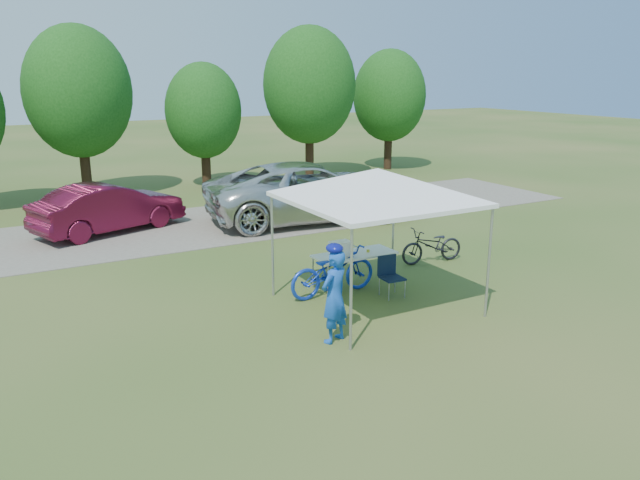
{
  "coord_description": "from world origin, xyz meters",
  "views": [
    {
      "loc": [
        -6.6,
        -9.55,
        4.49
      ],
      "look_at": [
        -0.11,
        2.0,
        0.88
      ],
      "focal_mm": 35.0,
      "sensor_mm": 36.0,
      "label": 1
    }
  ],
  "objects_px": {
    "folding_table": "(355,255)",
    "minivan": "(310,191)",
    "folding_chair": "(390,273)",
    "bike_dark": "(432,245)",
    "cyclist": "(334,296)",
    "bike_blue": "(333,270)",
    "cooler": "(341,249)",
    "sedan": "(109,208)"
  },
  "relations": [
    {
      "from": "cyclist",
      "to": "bike_blue",
      "type": "height_order",
      "value": "cyclist"
    },
    {
      "from": "folding_chair",
      "to": "cyclist",
      "type": "height_order",
      "value": "cyclist"
    },
    {
      "from": "bike_dark",
      "to": "sedan",
      "type": "distance_m",
      "value": 9.22
    },
    {
      "from": "bike_dark",
      "to": "cyclist",
      "type": "bearing_deg",
      "value": -51.71
    },
    {
      "from": "folding_table",
      "to": "bike_dark",
      "type": "xyz_separation_m",
      "value": [
        2.55,
        0.53,
        -0.26
      ]
    },
    {
      "from": "folding_chair",
      "to": "minivan",
      "type": "relative_size",
      "value": 0.13
    },
    {
      "from": "folding_chair",
      "to": "bike_dark",
      "type": "height_order",
      "value": "bike_dark"
    },
    {
      "from": "folding_chair",
      "to": "bike_blue",
      "type": "height_order",
      "value": "bike_blue"
    },
    {
      "from": "folding_table",
      "to": "bike_dark",
      "type": "relative_size",
      "value": 1.09
    },
    {
      "from": "bike_dark",
      "to": "minivan",
      "type": "relative_size",
      "value": 0.26
    },
    {
      "from": "sedan",
      "to": "cyclist",
      "type": "bearing_deg",
      "value": 171.42
    },
    {
      "from": "folding_chair",
      "to": "bike_dark",
      "type": "xyz_separation_m",
      "value": [
        2.22,
        1.36,
        -0.06
      ]
    },
    {
      "from": "folding_chair",
      "to": "cyclist",
      "type": "xyz_separation_m",
      "value": [
        -2.14,
        -1.39,
        0.32
      ]
    },
    {
      "from": "cyclist",
      "to": "minivan",
      "type": "relative_size",
      "value": 0.25
    },
    {
      "from": "cooler",
      "to": "bike_dark",
      "type": "xyz_separation_m",
      "value": [
        2.9,
        0.53,
        -0.46
      ]
    },
    {
      "from": "folding_chair",
      "to": "minivan",
      "type": "bearing_deg",
      "value": 79.12
    },
    {
      "from": "folding_chair",
      "to": "cyclist",
      "type": "relative_size",
      "value": 0.51
    },
    {
      "from": "folding_chair",
      "to": "bike_dark",
      "type": "distance_m",
      "value": 2.6
    },
    {
      "from": "bike_blue",
      "to": "bike_dark",
      "type": "distance_m",
      "value": 3.3
    },
    {
      "from": "folding_table",
      "to": "bike_blue",
      "type": "relative_size",
      "value": 0.9
    },
    {
      "from": "folding_chair",
      "to": "sedan",
      "type": "relative_size",
      "value": 0.2
    },
    {
      "from": "cooler",
      "to": "bike_dark",
      "type": "height_order",
      "value": "cooler"
    },
    {
      "from": "cyclist",
      "to": "cooler",
      "type": "bearing_deg",
      "value": -145.78
    },
    {
      "from": "folding_table",
      "to": "cooler",
      "type": "bearing_deg",
      "value": 180.0
    },
    {
      "from": "folding_table",
      "to": "cyclist",
      "type": "distance_m",
      "value": 2.87
    },
    {
      "from": "cooler",
      "to": "cyclist",
      "type": "distance_m",
      "value": 2.66
    },
    {
      "from": "folding_table",
      "to": "minivan",
      "type": "xyz_separation_m",
      "value": [
        2.1,
        5.87,
        0.22
      ]
    },
    {
      "from": "cyclist",
      "to": "sedan",
      "type": "height_order",
      "value": "cyclist"
    },
    {
      "from": "minivan",
      "to": "sedan",
      "type": "relative_size",
      "value": 1.51
    },
    {
      "from": "folding_chair",
      "to": "bike_dark",
      "type": "relative_size",
      "value": 0.51
    },
    {
      "from": "sedan",
      "to": "folding_chair",
      "type": "bearing_deg",
      "value": -173.53
    },
    {
      "from": "cooler",
      "to": "bike_dark",
      "type": "bearing_deg",
      "value": 10.31
    },
    {
      "from": "cyclist",
      "to": "bike_blue",
      "type": "distance_m",
      "value": 2.33
    },
    {
      "from": "minivan",
      "to": "sedan",
      "type": "distance_m",
      "value": 5.91
    },
    {
      "from": "folding_table",
      "to": "cyclist",
      "type": "relative_size",
      "value": 1.1
    },
    {
      "from": "folding_table",
      "to": "minivan",
      "type": "distance_m",
      "value": 6.24
    },
    {
      "from": "cooler",
      "to": "bike_dark",
      "type": "relative_size",
      "value": 0.26
    },
    {
      "from": "folding_chair",
      "to": "cooler",
      "type": "bearing_deg",
      "value": 133.36
    },
    {
      "from": "folding_table",
      "to": "cooler",
      "type": "height_order",
      "value": "cooler"
    },
    {
      "from": "cooler",
      "to": "folding_table",
      "type": "bearing_deg",
      "value": -0.0
    },
    {
      "from": "folding_table",
      "to": "sedan",
      "type": "height_order",
      "value": "sedan"
    },
    {
      "from": "cooler",
      "to": "cyclist",
      "type": "xyz_separation_m",
      "value": [
        -1.46,
        -2.22,
        -0.08
      ]
    }
  ]
}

